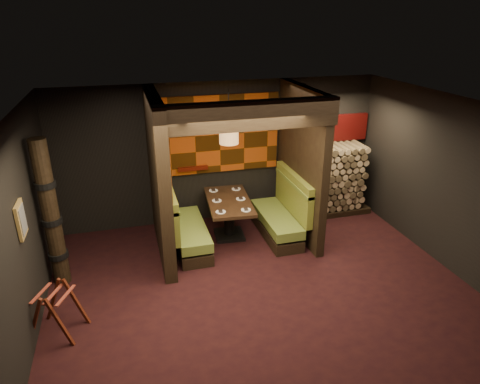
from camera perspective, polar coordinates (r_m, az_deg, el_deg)
name	(u,v)px	position (r m, az deg, el deg)	size (l,w,h in m)	color
floor	(262,290)	(6.94, 2.96, -12.96)	(6.50, 5.50, 0.02)	black
ceiling	(266,110)	(5.75, 3.54, 10.91)	(6.50, 5.50, 0.02)	black
wall_back	(221,152)	(8.69, -2.60, 5.29)	(6.50, 0.02, 2.85)	black
wall_front	(364,337)	(4.10, 16.22, -18.02)	(6.50, 0.02, 2.85)	black
wall_left	(19,237)	(6.10, -27.39, -5.41)	(0.02, 5.50, 2.85)	black
wall_right	(453,186)	(7.82, 26.50, 0.78)	(0.02, 5.50, 2.85)	black
partition_left	(159,178)	(7.46, -10.78, 1.87)	(0.20, 2.20, 2.85)	black
partition_right	(301,163)	(8.12, 8.12, 3.80)	(0.15, 2.10, 2.85)	black
header_beam	(249,116)	(6.44, 1.24, 10.16)	(2.85, 0.18, 0.44)	black
tapa_back_panel	(220,134)	(8.53, -2.73, 7.71)	(2.40, 0.06, 1.55)	#AE430E
tapa_side_panel	(163,151)	(7.50, -10.23, 5.46)	(0.04, 1.85, 1.45)	#AE430E
lacquer_shelf	(193,168)	(8.56, -6.32, 3.16)	(0.60, 0.12, 0.07)	#4F1006
booth_bench_left	(184,228)	(7.91, -7.43, -4.79)	(0.68, 1.60, 1.14)	black
booth_bench_right	(281,216)	(8.34, 5.54, -3.18)	(0.68, 1.60, 1.14)	black
dining_table	(229,211)	(8.17, -1.48, -2.59)	(0.91, 1.52, 0.77)	black
place_settings	(229,199)	(8.07, -1.49, -1.01)	(0.72, 1.22, 0.03)	white
pendant_lamp	(229,131)	(7.58, -1.50, 8.12)	(0.34, 0.34, 0.96)	#AC7A46
framed_picture	(21,220)	(6.09, -27.16, -3.32)	(0.05, 0.36, 0.46)	olive
luggage_rack	(56,309)	(6.44, -23.32, -14.12)	(0.82, 0.72, 0.75)	#49190C
totem_column	(51,216)	(7.13, -23.90, -2.90)	(0.31, 0.31, 2.40)	black
firewood_stack	(330,180)	(9.31, 11.90, 1.62)	(1.73, 0.70, 1.50)	black
mosaic_header	(327,129)	(9.28, 11.50, 8.28)	(1.83, 0.10, 0.56)	#690D0B
bay_front_post	(300,159)	(8.38, 7.99, 4.42)	(0.08, 0.08, 2.85)	black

